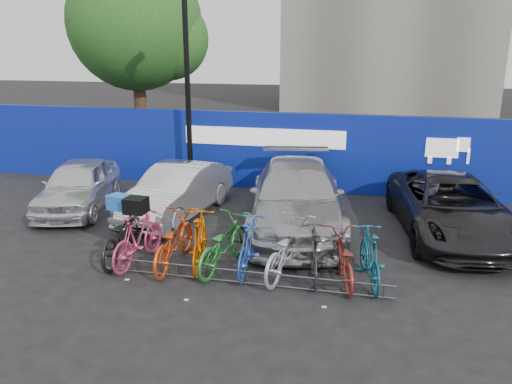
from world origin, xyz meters
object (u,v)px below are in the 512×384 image
(bike_0, at_px, (122,234))
(bike_2, at_px, (173,241))
(bike_3, at_px, (200,240))
(bike_7, at_px, (314,253))
(lamppost, at_px, (187,83))
(car_1, at_px, (178,191))
(tree, at_px, (141,26))
(bike_1, at_px, (138,238))
(bike_5, at_px, (250,245))
(bike_9, at_px, (370,257))
(car_3, at_px, (451,207))
(bike_rack, at_px, (241,277))
(bike_4, at_px, (223,243))
(car_2, at_px, (296,197))
(car_0, at_px, (79,185))
(bike_6, at_px, (287,248))
(bike_8, at_px, (343,258))

(bike_0, bearing_deg, bike_2, 170.45)
(bike_3, xyz_separation_m, bike_7, (2.32, -0.02, -0.04))
(lamppost, height_order, car_1, lamppost)
(car_1, relative_size, bike_3, 2.19)
(tree, relative_size, bike_7, 4.56)
(car_1, relative_size, bike_1, 2.21)
(bike_5, relative_size, bike_9, 1.02)
(car_3, distance_m, bike_9, 3.52)
(lamppost, height_order, car_3, lamppost)
(car_3, bearing_deg, bike_rack, -146.81)
(tree, height_order, bike_4, tree)
(bike_rack, height_order, car_2, car_2)
(car_0, bearing_deg, bike_6, -38.14)
(car_2, distance_m, bike_1, 4.03)
(car_0, height_order, bike_4, car_0)
(bike_0, xyz_separation_m, bike_3, (1.72, 0.00, 0.01))
(tree, distance_m, lamppost, 6.14)
(car_1, height_order, bike_0, car_1)
(bike_3, relative_size, bike_9, 1.04)
(car_0, distance_m, bike_6, 6.86)
(bike_3, bearing_deg, bike_6, 169.12)
(car_0, bearing_deg, bike_5, -41.09)
(bike_rack, distance_m, bike_0, 2.84)
(bike_3, distance_m, bike_6, 1.79)
(bike_2, bearing_deg, bike_1, 5.84)
(bike_9, bearing_deg, bike_7, -10.97)
(tree, bearing_deg, lamppost, -52.49)
(bike_2, relative_size, bike_4, 1.01)
(lamppost, bearing_deg, bike_2, -73.33)
(bike_8, bearing_deg, lamppost, -60.50)
(lamppost, distance_m, bike_rack, 7.48)
(bike_4, relative_size, bike_8, 1.09)
(bike_1, relative_size, bike_2, 0.90)
(bike_rack, bearing_deg, bike_5, 89.26)
(bike_1, distance_m, bike_6, 3.06)
(bike_rack, distance_m, bike_6, 1.07)
(bike_rack, relative_size, car_1, 1.38)
(car_2, bearing_deg, lamppost, 135.24)
(bike_0, bearing_deg, car_1, -97.71)
(bike_3, bearing_deg, bike_rack, 137.20)
(bike_rack, height_order, bike_9, bike_9)
(tree, relative_size, bike_8, 4.24)
(car_1, relative_size, bike_7, 2.38)
(bike_5, xyz_separation_m, bike_8, (1.83, -0.06, -0.07))
(lamppost, distance_m, car_3, 8.14)
(bike_2, relative_size, bike_6, 0.98)
(bike_3, bearing_deg, bike_0, -11.44)
(lamppost, height_order, car_2, lamppost)
(bike_rack, height_order, bike_5, bike_5)
(bike_2, distance_m, bike_9, 3.90)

